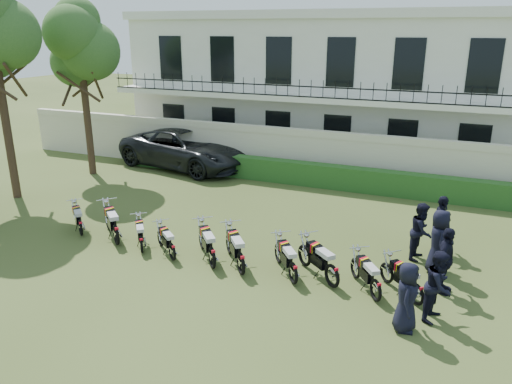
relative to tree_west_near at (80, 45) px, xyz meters
The scene contains 22 objects.
ground 11.83m from the tree_west_near, 29.14° to the right, with size 100.00×100.00×0.00m, color #37431B.
perimeter_wall 10.56m from the tree_west_near, 18.53° to the left, with size 30.00×0.35×2.30m.
hedge 11.54m from the tree_west_near, 12.48° to the left, with size 18.00×0.60×1.00m, color #234A1A.
building 12.86m from the tree_west_near, 45.01° to the left, with size 20.40×9.60×7.40m.
tree_west_near is the anchor object (origin of this frame).
motorcycle_0 9.49m from the tree_west_near, 52.82° to the right, with size 1.36×1.20×0.95m.
motorcycle_1 10.39m from the tree_west_near, 45.35° to the right, with size 1.65×1.47×1.15m.
motorcycle_2 11.21m from the tree_west_near, 41.61° to the right, with size 1.11×1.38×0.92m.
motorcycle_3 12.06m from the tree_west_near, 37.90° to the right, with size 1.36×1.16×0.93m.
motorcycle_4 12.98m from the tree_west_near, 33.90° to the right, with size 1.40×1.60×1.11m.
motorcycle_5 13.71m from the tree_west_near, 31.72° to the right, with size 1.38×1.68×1.13m.
motorcycle_6 14.90m from the tree_west_near, 28.18° to the right, with size 1.24×1.57×1.04m.
motorcycle_7 15.64m from the tree_west_near, 25.60° to the right, with size 1.60×1.41×1.11m.
motorcycle_8 16.78m from the tree_west_near, 24.54° to the right, with size 1.13×1.54×0.99m.
motorcycle_9 17.54m from the tree_west_near, 22.53° to the right, with size 1.32×1.34×0.98m.
suv 6.64m from the tree_west_near, 37.54° to the left, with size 3.15×6.84×1.90m, color black.
officer_0 17.78m from the tree_west_near, 26.42° to the right, with size 0.81×0.53×1.67m, color black.
officer_1 18.01m from the tree_west_near, 23.24° to the right, with size 0.85×0.66×1.74m, color black.
officer_2 17.59m from the tree_west_near, 18.81° to the right, with size 1.05×0.44×1.80m, color black.
officer_3 17.05m from the tree_west_near, 15.40° to the right, with size 0.92×0.60×1.87m, color black.
officer_4 16.40m from the tree_west_near, 13.13° to the right, with size 0.84×0.66×1.74m, color black.
officer_5 16.71m from the tree_west_near, 10.45° to the right, with size 1.07×0.44×1.82m, color black.
Camera 1 is at (7.02, -13.03, 6.59)m, focal length 35.00 mm.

